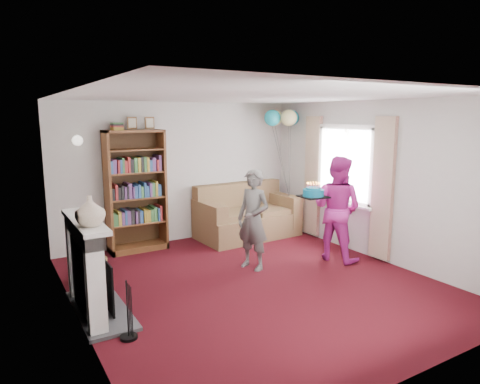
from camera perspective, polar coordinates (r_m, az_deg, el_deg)
ground at (r=5.97m, az=1.88°, el=-12.07°), size 5.00×5.00×0.00m
wall_back at (r=7.82m, az=-8.06°, el=2.63°), size 4.50×0.02×2.50m
wall_left at (r=4.81m, az=-21.34°, el=-2.62°), size 0.02×5.00×2.50m
wall_right at (r=7.09m, az=17.51°, el=1.50°), size 0.02×5.00×2.50m
ceiling at (r=5.54m, az=2.03°, el=12.72°), size 4.50×5.00×0.01m
fireplace at (r=5.22m, az=-19.30°, el=-9.95°), size 0.55×1.80×1.12m
window_bay at (r=7.46m, az=13.78°, el=1.72°), size 0.14×2.02×2.20m
wall_sconce at (r=7.13m, az=-20.86°, el=6.46°), size 0.16×0.23×0.16m
bookcase at (r=7.37m, az=-13.81°, el=-0.05°), size 0.96×0.42×2.24m
sofa at (r=8.12m, az=0.78°, el=-3.36°), size 1.86×0.99×0.99m
wicker_basket at (r=6.26m, az=-19.26°, el=-9.81°), size 0.44×0.44×0.39m
person_striped at (r=6.31m, az=1.77°, el=-3.70°), size 0.52×0.63×1.49m
person_magenta at (r=6.88m, az=12.80°, el=-2.15°), size 0.85×0.96×1.65m
birthday_cake at (r=6.50m, az=9.75°, el=-0.11°), size 0.38×0.38×0.22m
balloons at (r=8.26m, az=5.60°, el=9.82°), size 0.74×0.74×1.68m
mantel_vase at (r=4.68m, az=-19.37°, el=-2.39°), size 0.33×0.33×0.32m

